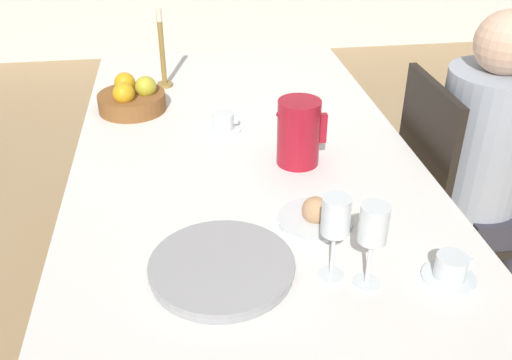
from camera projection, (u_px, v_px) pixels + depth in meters
ground_plane at (245, 322)px, 2.20m from camera, size 20.00×20.00×0.00m
dining_table at (243, 171)px, 1.85m from camera, size 1.05×1.95×0.76m
chair_person_side at (448, 207)px, 1.97m from camera, size 0.42×0.42×0.97m
person_seated at (491, 160)px, 1.85m from camera, size 0.39×0.41×1.19m
red_pitcher at (299, 132)px, 1.67m from camera, size 0.15×0.13×0.20m
wine_glass_water at (336, 220)px, 1.20m from camera, size 0.06×0.06×0.21m
wine_glass_juice at (373, 229)px, 1.18m from camera, size 0.06×0.06×0.20m
teacup_near_person at (450, 269)px, 1.25m from camera, size 0.12×0.12×0.06m
teacup_across at (223, 123)px, 1.90m from camera, size 0.12×0.12×0.06m
serving_tray at (222, 268)px, 1.27m from camera, size 0.33×0.33×0.03m
bread_plate at (315, 215)px, 1.44m from camera, size 0.19×0.19×0.07m
fruit_bowl at (132, 98)px, 2.03m from camera, size 0.24×0.24×0.12m
candlestick_tall at (163, 57)px, 2.19m from camera, size 0.06×0.06×0.31m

